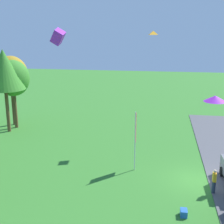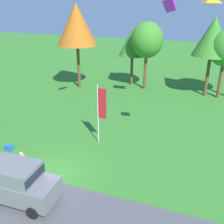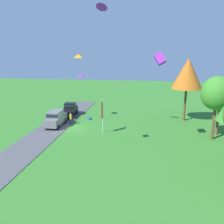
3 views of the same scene
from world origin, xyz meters
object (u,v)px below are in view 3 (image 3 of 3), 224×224
Objects in this scene: cooler_box at (89,118)px; kite_delta_mid_center at (81,76)px; car_pickup_mid_row at (69,110)px; tree_far_left at (188,74)px; flag_banner at (102,112)px; kite_delta_trailing_tail at (102,6)px; kite_diamond_low_drifter at (79,56)px; person_beside_suv at (71,119)px; car_suv_near_entrance at (56,118)px; tree_far_right at (217,94)px; tree_right_of_center at (221,95)px; kite_box_topmost at (160,59)px.

kite_delta_mid_center reaches higher than cooler_box.
car_pickup_mid_row is 20.22m from tree_far_left.
flag_banner is 3.40× the size of kite_delta_trailing_tail.
kite_delta_trailing_tail is (6.46, 3.61, 15.54)m from cooler_box.
kite_diamond_low_drifter is at bearing 16.17° from kite_delta_mid_center.
kite_delta_mid_center reaches higher than person_beside_suv.
car_suv_near_entrance is 22.03m from tree_far_right.
tree_far_left reaches higher than cooler_box.
person_beside_suv is 1.25× the size of kite_delta_trailing_tail.
tree_far_right is (2.97, 19.53, 4.96)m from person_beside_suv.
tree_right_of_center is at bearing 76.40° from car_pickup_mid_row.
tree_far_left is 7.01m from tree_right_of_center.
kite_diamond_low_drifter is 0.78× the size of kite_delta_mid_center.
car_pickup_mid_row is 5.62m from car_suv_near_entrance.
cooler_box is at bearing 144.69° from person_beside_suv.
kite_delta_trailing_tail is (8.01, 7.57, 14.64)m from car_pickup_mid_row.
cooler_box is at bearing -131.94° from kite_box_topmost.
kite_delta_mid_center is (-4.05, -19.74, 1.73)m from tree_right_of_center.
tree_far_right is 8.88m from kite_box_topmost.
kite_diamond_low_drifter is (14.16, 6.48, 9.13)m from car_pickup_mid_row.
tree_far_right is at bearing -29.07° from tree_right_of_center.
kite_delta_trailing_tail reaches higher than person_beside_suv.
flag_banner is (7.50, 7.35, 1.83)m from car_pickup_mid_row.
car_suv_near_entrance is at bearing -72.83° from tree_far_left.
tree_right_of_center is (5.79, 3.34, -2.13)m from tree_far_left.
kite_delta_trailing_tail is (0.54, -13.83, 9.91)m from tree_far_right.
car_suv_near_entrance is 7.72m from kite_delta_mid_center.
person_beside_suv is 0.24× the size of tree_right_of_center.
cooler_box is at bearing -108.74° from tree_far_right.
person_beside_suv is 14.22m from kite_diamond_low_drifter.
tree_far_left is 16.99m from cooler_box.
cooler_box is 7.00m from kite_delta_mid_center.
car_pickup_mid_row is at bearing -136.61° from kite_delta_trailing_tail.
person_beside_suv is 21.16m from tree_right_of_center.
kite_delta_mid_center is (-9.42, -11.50, -2.84)m from kite_box_topmost.
cooler_box is (1.88, -15.23, -7.30)m from tree_far_left.
tree_far_left is 16.50m from kite_delta_trailing_tail.
tree_far_right is at bearing 115.23° from kite_box_topmost.
cooler_box is 0.48× the size of kite_delta_mid_center.
kite_box_topmost reaches higher than tree_right_of_center.
tree_far_left is (-4.83, 17.32, 6.62)m from person_beside_suv.
tree_far_right is 19.62m from kite_delta_mid_center.
kite_diamond_low_drifter is 8.49m from kite_box_topmost.
tree_far_right reaches higher than kite_delta_mid_center.
car_pickup_mid_row is at bearing -157.49° from person_beside_suv.
kite_box_topmost is at bearing 64.41° from flag_banner.
tree_right_of_center is 19.66m from cooler_box.
car_pickup_mid_row is 4.87m from person_beside_suv.
kite_diamond_low_drifter reaches higher than tree_far_right.
kite_diamond_low_drifter is (12.62, 2.52, 10.04)m from cooler_box.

